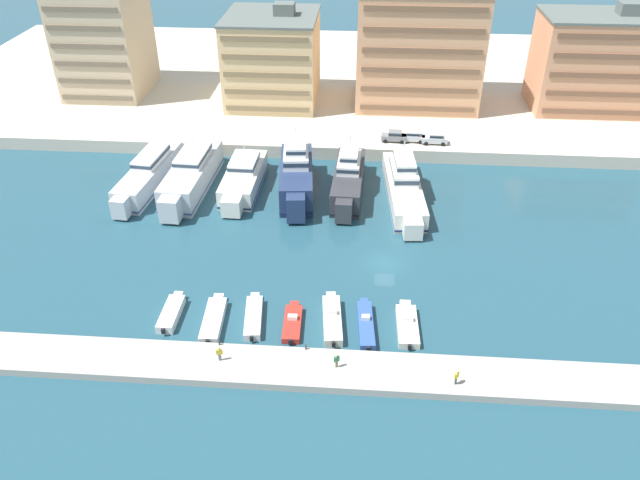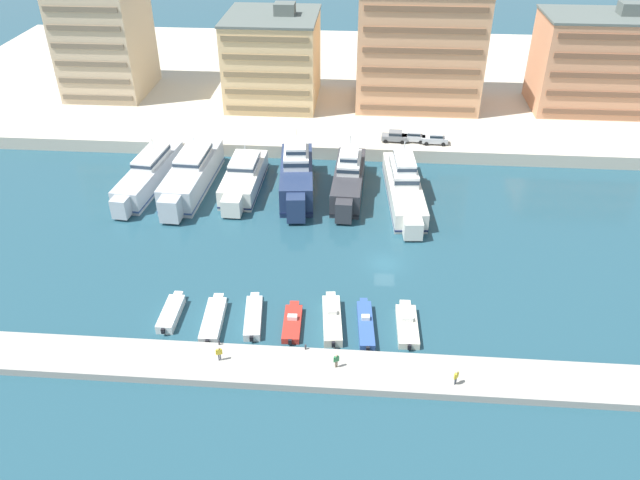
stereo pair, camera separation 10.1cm
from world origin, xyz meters
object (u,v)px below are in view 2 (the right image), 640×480
object	(u,v)px
yacht_silver_left	(192,175)
motorboat_cream_center	(332,319)
pedestrian_near_edge	(219,353)
pedestrian_mid_deck	(456,376)
yacht_ivory_center_right	(404,186)
yacht_ivory_mid_left	(243,178)
yacht_charcoal_center	(349,178)
car_silver_left	(413,136)
yacht_navy_center_left	(297,175)
motorboat_cream_mid_right	(407,325)
car_silver_mid_left	(435,138)
yacht_silver_far_left	(149,174)
motorboat_white_far_left	(171,313)
motorboat_blue_center_right	(366,325)
motorboat_white_left	(213,319)
motorboat_white_mid_left	(253,317)
pedestrian_far_side	(336,360)
motorboat_red_center_left	(292,323)
car_grey_far_left	(395,136)

from	to	relation	value
yacht_silver_left	motorboat_cream_center	bearing A→B (deg)	-52.13
pedestrian_near_edge	pedestrian_mid_deck	size ratio (longest dim) A/B	1.00
yacht_ivory_center_right	yacht_ivory_mid_left	bearing A→B (deg)	176.95
yacht_charcoal_center	car_silver_left	bearing A→B (deg)	54.59
yacht_navy_center_left	pedestrian_mid_deck	bearing A→B (deg)	-63.09
yacht_ivory_center_right	motorboat_cream_mid_right	xyz separation A→B (m)	(-0.59, -28.40, -1.67)
car_silver_mid_left	pedestrian_near_edge	distance (m)	56.11
yacht_charcoal_center	motorboat_cream_mid_right	bearing A→B (deg)	-75.90
pedestrian_mid_deck	pedestrian_near_edge	bearing A→B (deg)	176.40
yacht_silver_far_left	yacht_charcoal_center	distance (m)	29.79
yacht_ivory_center_right	motorboat_cream_center	bearing A→B (deg)	-107.07
motorboat_white_far_left	car_silver_left	bearing A→B (deg)	57.13
yacht_navy_center_left	yacht_silver_far_left	bearing A→B (deg)	178.87
yacht_ivory_center_right	pedestrian_mid_deck	xyz separation A→B (m)	(3.56, -37.03, -0.27)
yacht_silver_left	pedestrian_near_edge	bearing A→B (deg)	-71.94
yacht_ivory_mid_left	motorboat_blue_center_right	world-z (taller)	yacht_ivory_mid_left
yacht_ivory_mid_left	yacht_charcoal_center	xyz separation A→B (m)	(15.56, -0.01, 0.53)
yacht_ivory_mid_left	motorboat_blue_center_right	xyz separation A→B (m)	(18.56, -29.99, -1.28)
motorboat_white_left	motorboat_cream_mid_right	bearing A→B (deg)	1.90
yacht_silver_far_left	car_silver_left	distance (m)	42.21
yacht_silver_far_left	yacht_ivory_mid_left	size ratio (longest dim) A/B	1.20
motorboat_white_far_left	motorboat_white_mid_left	xyz separation A→B (m)	(9.09, 0.08, -0.05)
motorboat_white_far_left	car_silver_left	distance (m)	52.15
pedestrian_mid_deck	pedestrian_far_side	world-z (taller)	pedestrian_mid_deck
yacht_navy_center_left	motorboat_red_center_left	size ratio (longest dim) A/B	2.75
yacht_silver_far_left	motorboat_white_far_left	xyz separation A→B (m)	(11.48, -29.63, -1.40)
yacht_ivory_mid_left	motorboat_white_left	xyz separation A→B (m)	(2.09, -30.35, -1.28)
yacht_charcoal_center	yacht_ivory_center_right	world-z (taller)	yacht_charcoal_center
motorboat_cream_center	yacht_ivory_mid_left	bearing A→B (deg)	116.85
motorboat_red_center_left	pedestrian_mid_deck	bearing A→B (deg)	-26.22
pedestrian_mid_deck	motorboat_white_left	bearing A→B (deg)	162.44
pedestrian_mid_deck	yacht_navy_center_left	bearing A→B (deg)	116.91
yacht_silver_left	motorboat_cream_mid_right	size ratio (longest dim) A/B	2.80
motorboat_red_center_left	car_silver_mid_left	bearing A→B (deg)	67.12
yacht_silver_far_left	yacht_navy_center_left	bearing A→B (deg)	-1.13
yacht_navy_center_left	yacht_ivory_center_right	distance (m)	15.63
yacht_silver_left	yacht_navy_center_left	distance (m)	15.66
yacht_ivory_mid_left	car_silver_left	bearing A→B (deg)	28.77
yacht_silver_left	yacht_ivory_center_right	size ratio (longest dim) A/B	0.95
motorboat_white_far_left	motorboat_white_left	size ratio (longest dim) A/B	0.83
car_silver_left	car_silver_mid_left	world-z (taller)	same
yacht_silver_left	car_silver_left	bearing A→B (deg)	23.57
motorboat_white_left	yacht_ivory_mid_left	bearing A→B (deg)	93.94
yacht_silver_far_left	car_silver_left	world-z (taller)	yacht_silver_far_left
pedestrian_mid_deck	motorboat_white_far_left	bearing A→B (deg)	164.03
yacht_silver_left	yacht_ivory_mid_left	distance (m)	7.68
yacht_ivory_mid_left	pedestrian_near_edge	size ratio (longest dim) A/B	10.46
yacht_ivory_mid_left	yacht_ivory_center_right	bearing A→B (deg)	-3.05
yacht_ivory_center_right	car_grey_far_left	xyz separation A→B (m)	(-1.04, 15.08, 1.00)
motorboat_cream_center	car_silver_mid_left	size ratio (longest dim) A/B	2.07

